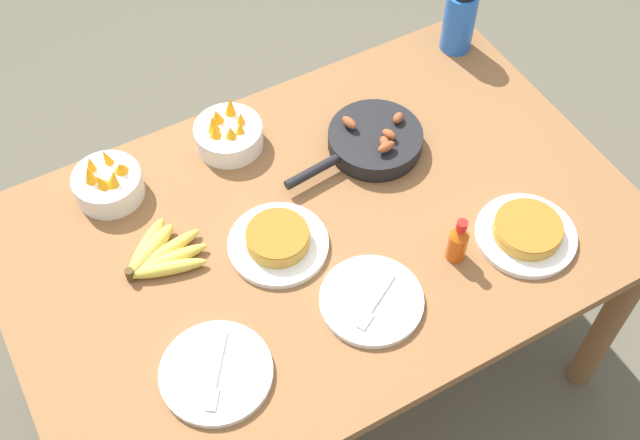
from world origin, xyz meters
The scene contains 12 objects.
ground_plane centered at (0.00, 0.00, 0.00)m, with size 14.00×14.00×0.00m, color #565142.
dining_table centered at (0.00, 0.00, 0.63)m, with size 1.47×0.95×0.73m.
banana_bunch centered at (-0.37, 0.10, 0.75)m, with size 0.21×0.19×0.04m.
skillet centered at (0.24, 0.15, 0.76)m, with size 0.39×0.24×0.08m.
frittata_plate_center centered at (0.41, -0.26, 0.75)m, with size 0.24×0.24×0.05m.
frittata_plate_side centered at (-0.11, 0.00, 0.75)m, with size 0.23×0.23×0.05m.
empty_plate_near_front centered at (-0.37, -0.22, 0.74)m, with size 0.24×0.24×0.02m.
empty_plate_far_left centered at (0.00, -0.23, 0.74)m, with size 0.23×0.23×0.02m.
fruit_bowl_mango centered at (-0.07, 0.34, 0.77)m, with size 0.17×0.17×0.12m.
fruit_bowl_citrus centered at (-0.40, 0.34, 0.77)m, with size 0.17×0.17×0.12m.
water_bottle centered at (0.64, 0.37, 0.83)m, with size 0.09×0.09×0.21m.
hot_sauce_bottle centered at (0.23, -0.22, 0.79)m, with size 0.04×0.04×0.13m.
Camera 1 is at (-0.54, -0.96, 2.27)m, focal length 45.00 mm.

